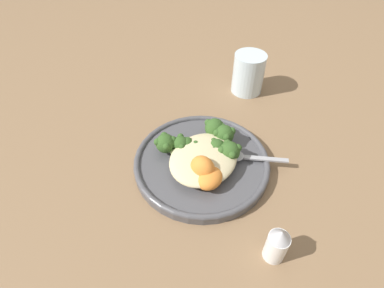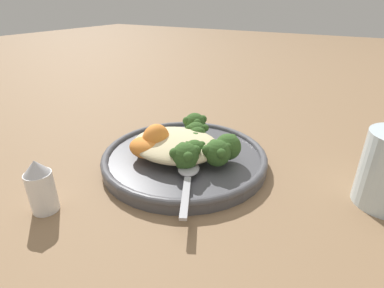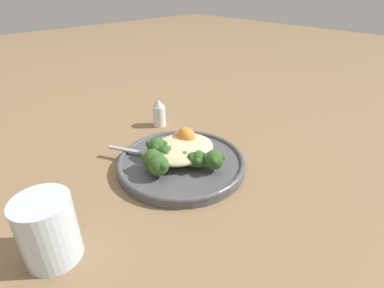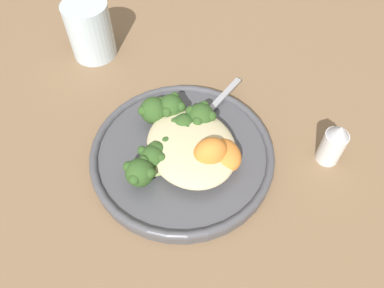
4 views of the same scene
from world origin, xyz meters
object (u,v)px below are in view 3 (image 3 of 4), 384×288
(broccoli_stalk_1, at_px, (171,152))
(broccoli_stalk_2, at_px, (158,158))
(sweet_potato_chunk_1, at_px, (186,138))
(broccoli_stalk_6, at_px, (196,156))
(water_glass, at_px, (48,230))
(broccoli_stalk_3, at_px, (165,162))
(broccoli_stalk_5, at_px, (192,157))
(broccoli_stalk_7, at_px, (209,158))
(spoon, at_px, (147,153))
(salt_shaker, at_px, (159,113))
(broccoli_stalk_0, at_px, (164,147))
(broccoli_stalk_4, at_px, (185,154))
(plate, at_px, (181,163))
(sweet_potato_chunk_0, at_px, (183,138))
(quinoa_mound, at_px, (182,149))

(broccoli_stalk_1, height_order, broccoli_stalk_2, broccoli_stalk_2)
(broccoli_stalk_1, xyz_separation_m, sweet_potato_chunk_1, (-0.05, -0.01, 0.01))
(broccoli_stalk_6, relative_size, sweet_potato_chunk_1, 1.91)
(broccoli_stalk_1, xyz_separation_m, water_glass, (0.26, 0.06, 0.01))
(broccoli_stalk_3, relative_size, broccoli_stalk_5, 1.55)
(broccoli_stalk_6, bearing_deg, broccoli_stalk_1, -127.70)
(broccoli_stalk_7, distance_m, sweet_potato_chunk_1, 0.08)
(broccoli_stalk_1, distance_m, spoon, 0.05)
(broccoli_stalk_2, bearing_deg, broccoli_stalk_7, 138.62)
(broccoli_stalk_5, xyz_separation_m, spoon, (0.05, -0.08, -0.01))
(broccoli_stalk_3, height_order, salt_shaker, salt_shaker)
(broccoli_stalk_1, bearing_deg, broccoli_stalk_5, 125.19)
(broccoli_stalk_0, bearing_deg, water_glass, 47.85)
(broccoli_stalk_4, height_order, sweet_potato_chunk_1, sweet_potato_chunk_1)
(plate, xyz_separation_m, broccoli_stalk_1, (0.02, -0.01, 0.02))
(broccoli_stalk_3, xyz_separation_m, broccoli_stalk_7, (-0.07, 0.05, 0.00))
(plate, bearing_deg, sweet_potato_chunk_0, -134.75)
(broccoli_stalk_3, distance_m, broccoli_stalk_6, 0.06)
(plate, distance_m, salt_shaker, 0.21)
(broccoli_stalk_3, xyz_separation_m, sweet_potato_chunk_0, (-0.09, -0.05, -0.00))
(broccoli_stalk_4, height_order, broccoli_stalk_5, broccoli_stalk_5)
(salt_shaker, bearing_deg, broccoli_stalk_1, 58.33)
(broccoli_stalk_7, bearing_deg, quinoa_mound, -164.40)
(broccoli_stalk_2, bearing_deg, broccoli_stalk_5, 148.96)
(broccoli_stalk_3, xyz_separation_m, spoon, (-0.01, -0.07, -0.01))
(broccoli_stalk_6, bearing_deg, sweet_potato_chunk_1, 178.84)
(broccoli_stalk_7, relative_size, water_glass, 1.18)
(broccoli_stalk_5, xyz_separation_m, salt_shaker, (-0.09, -0.21, 0.00))
(broccoli_stalk_3, distance_m, spoon, 0.07)
(spoon, bearing_deg, broccoli_stalk_3, 146.82)
(water_glass, bearing_deg, broccoli_stalk_6, -178.08)
(broccoli_stalk_5, bearing_deg, broccoli_stalk_4, -144.58)
(quinoa_mound, bearing_deg, sweet_potato_chunk_1, -150.80)
(broccoli_stalk_1, relative_size, salt_shaker, 1.28)
(plate, relative_size, sweet_potato_chunk_0, 4.87)
(broccoli_stalk_2, height_order, spoon, broccoli_stalk_2)
(broccoli_stalk_6, bearing_deg, broccoli_stalk_3, -88.10)
(broccoli_stalk_6, distance_m, spoon, 0.11)
(plate, relative_size, broccoli_stalk_5, 3.25)
(quinoa_mound, xyz_separation_m, broccoli_stalk_1, (0.03, -0.00, -0.00))
(broccoli_stalk_2, height_order, salt_shaker, salt_shaker)
(plate, height_order, sweet_potato_chunk_0, sweet_potato_chunk_0)
(broccoli_stalk_1, xyz_separation_m, spoon, (0.03, -0.04, -0.01))
(broccoli_stalk_1, bearing_deg, broccoli_stalk_3, 41.74)
(broccoli_stalk_4, relative_size, salt_shaker, 0.99)
(plate, relative_size, quinoa_mound, 1.87)
(sweet_potato_chunk_1, bearing_deg, broccoli_stalk_3, 20.99)
(broccoli_stalk_6, distance_m, broccoli_stalk_7, 0.03)
(sweet_potato_chunk_1, relative_size, water_glass, 0.48)
(broccoli_stalk_0, distance_m, broccoli_stalk_4, 0.05)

